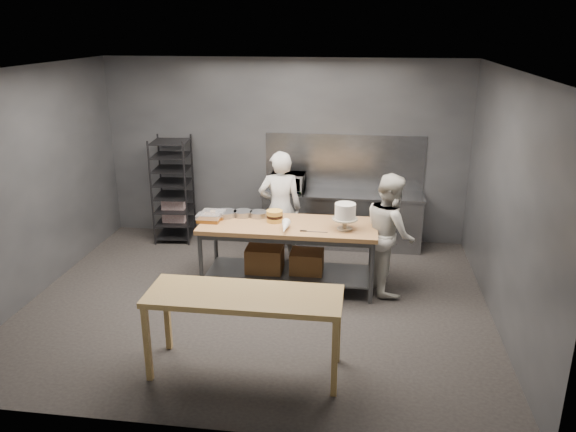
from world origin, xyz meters
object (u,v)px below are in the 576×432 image
Objects in this scene: speed_rack at (173,190)px; frosted_cake_stand at (345,213)px; work_table at (286,247)px; chef_right at (390,233)px; chef_behind at (280,209)px; layer_cake at (275,216)px; near_counter at (244,301)px; microwave at (288,182)px.

speed_rack is 4.90× the size of frosted_cake_stand.
chef_right is at bearing 3.27° from work_table.
chef_behind is 4.92× the size of frosted_cake_stand.
layer_cake is at bearing 169.39° from frosted_cake_stand.
chef_right is at bearing 54.72° from near_counter.
layer_cake reaches higher than near_counter.
frosted_cake_stand is (0.99, -0.88, 0.27)m from chef_behind.
chef_right is at bearing -22.63° from speed_rack.
speed_rack is 2.09m from chef_behind.
chef_behind is at bearing 52.98° from chef_right.
frosted_cake_stand is at bearing 128.07° from chef_behind.
microwave is at bearing 119.60° from frosted_cake_stand.
work_table is at bearing -20.44° from layer_cake.
work_table is 2.65m from speed_rack.
microwave reaches higher than work_table.
microwave is at bearing 31.86° from chef_right.
frosted_cake_stand reaches higher than microwave.
frosted_cake_stand is at bearing -60.40° from microwave.
microwave is at bearing 90.87° from near_counter.
chef_behind reaches higher than microwave.
chef_behind is 1.73m from chef_right.
layer_cake is (0.03, -0.70, 0.12)m from chef_behind.
speed_rack is (-1.99, 3.64, 0.04)m from near_counter.
work_table is at bearing 171.55° from frosted_cake_stand.
frosted_cake_stand is (2.92, -1.67, 0.29)m from speed_rack.
chef_behind reaches higher than chef_right.
microwave is at bearing 2.37° from speed_rack.
speed_rack is 2.46m from layer_cake.
microwave is (-0.06, 3.72, 0.24)m from near_counter.
frosted_cake_stand is at bearing 94.36° from chef_right.
near_counter is 1.21× the size of chef_right.
frosted_cake_stand is at bearing 64.61° from near_counter.
speed_rack is 3.38m from frosted_cake_stand.
chef_behind is at bearing -22.26° from speed_rack.
chef_right reaches higher than frosted_cake_stand.
work_table reaches higher than near_counter.
work_table is 4.43× the size of microwave.
chef_right is 7.42× the size of layer_cake.
frosted_cake_stand is 1.61× the size of layer_cake.
near_counter is at bearing 130.78° from chef_right.
chef_behind reaches higher than work_table.
microwave is (-0.19, 1.63, 0.48)m from work_table.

